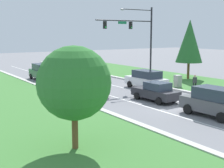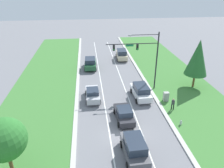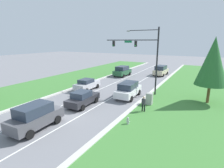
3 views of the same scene
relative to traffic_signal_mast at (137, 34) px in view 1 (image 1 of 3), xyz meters
name	(u,v)px [view 1 (image 1 of 3)]	position (x,y,z in m)	size (l,w,h in m)	color
ground_plane	(177,108)	(-4.33, -10.81, -5.87)	(160.00, 160.00, 0.00)	slate
curb_strip_right	(222,99)	(1.32, -10.81, -5.80)	(0.50, 90.00, 0.15)	beige
curb_strip_left	(120,117)	(-9.98, -10.81, -5.80)	(0.50, 90.00, 0.15)	beige
grass_verge_left	(50,130)	(-15.23, -10.81, -5.83)	(10.00, 90.00, 0.08)	#427F38
lane_stripe_inner_left	(160,111)	(-6.13, -10.81, -5.87)	(0.14, 81.00, 0.01)	white
lane_stripe_inner_right	(193,105)	(-2.53, -10.81, -5.87)	(0.14, 81.00, 0.01)	white
traffic_signal_mast	(137,34)	(0.00, 0.00, 0.00)	(7.67, 0.41, 8.92)	black
champagne_suv	(73,66)	(-0.83, 14.74, -4.82)	(2.42, 5.09, 2.08)	beige
charcoal_sedan	(156,92)	(-4.10, -7.93, -5.02)	(2.20, 4.57, 1.71)	#28282D
silver_sedan	(89,87)	(-7.70, -2.32, -5.03)	(2.13, 4.63, 1.67)	silver
white_suv	(146,79)	(-0.77, -2.61, -4.84)	(2.36, 5.08, 2.00)	white
graphite_suv	(213,102)	(-4.14, -14.14, -4.78)	(2.27, 4.73, 2.13)	#4C4C51
forest_suv	(42,72)	(-7.70, 9.93, -4.81)	(2.40, 4.78, 2.07)	#235633
utility_cabinet	(178,81)	(2.51, -4.08, -5.17)	(0.70, 0.60, 1.40)	#9E9E99
pedestrian	(195,82)	(2.62, -6.40, -4.93)	(0.42, 0.31, 1.69)	black
fire_hydrant	(220,93)	(2.36, -9.78, -5.53)	(0.34, 0.20, 0.70)	#B7B7BC
conifer_near_right_tree	(189,41)	(8.38, -0.16, -0.93)	(3.42, 3.42, 7.70)	brown
oak_near_left_tree	(74,83)	(-15.37, -14.49, -2.40)	(3.75, 3.75, 5.35)	brown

